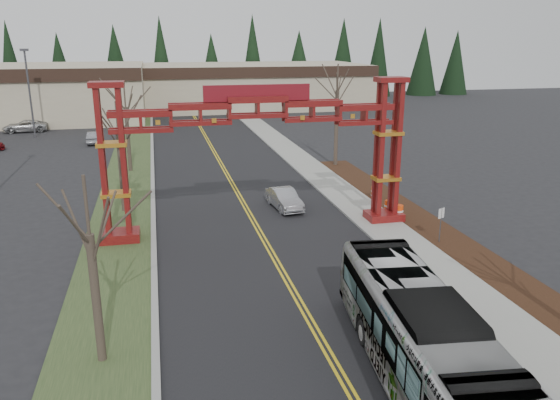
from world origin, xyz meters
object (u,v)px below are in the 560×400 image
object	(u,v)px
bare_tree_median_mid	(118,135)
light_pole_far	(29,87)
gateway_arch	(258,131)
parked_car_far_b	(25,126)
bare_tree_right_far	(337,91)
bare_tree_median_far	(126,108)
street_sign	(441,218)
bare_tree_median_near	(89,235)
silver_sedan	(284,199)
barrel_mid	(388,208)
retail_building_east	(248,85)
barrel_south	(398,213)
barrel_north	(375,193)
transit_bus	(418,335)
parked_car_far_a	(95,137)

from	to	relation	value
bare_tree_median_mid	light_pole_far	xyz separation A→B (m)	(-11.43, 31.85, 0.66)
gateway_arch	parked_car_far_b	size ratio (longest dim) A/B	3.50
bare_tree_right_far	bare_tree_median_mid	bearing A→B (deg)	-151.25
gateway_arch	bare_tree_median_far	size ratio (longest dim) A/B	2.36
light_pole_far	street_sign	size ratio (longest dim) A/B	4.82
bare_tree_median_near	bare_tree_median_mid	world-z (taller)	bare_tree_median_mid
bare_tree_median_far	silver_sedan	bearing A→B (deg)	-52.04
bare_tree_median_far	barrel_mid	distance (m)	23.99
barrel_mid	bare_tree_right_far	bearing A→B (deg)	85.26
bare_tree_median_mid	bare_tree_median_far	distance (m)	11.77
gateway_arch	bare_tree_median_far	distance (m)	19.23
street_sign	retail_building_east	bearing A→B (deg)	89.53
bare_tree_right_far	barrel_south	bearing A→B (deg)	-93.99
retail_building_east	barrel_north	size ratio (longest dim) A/B	38.88
retail_building_east	street_sign	world-z (taller)	retail_building_east
silver_sedan	parked_car_far_b	distance (m)	44.76
light_pole_far	parked_car_far_b	bearing A→B (deg)	113.68
bare_tree_median_near	light_pole_far	distance (m)	51.16
transit_bus	light_pole_far	distance (m)	57.69
bare_tree_right_far	barrel_north	xyz separation A→B (m)	(-0.72, -11.00, -6.16)
light_pole_far	silver_sedan	bearing A→B (deg)	-56.82
barrel_south	retail_building_east	bearing A→B (deg)	88.98
bare_tree_right_far	barrel_north	bearing A→B (deg)	-93.74
retail_building_east	street_sign	xyz separation A→B (m)	(-0.54, -66.32, -2.02)
retail_building_east	bare_tree_median_far	world-z (taller)	bare_tree_median_far
bare_tree_right_far	light_pole_far	world-z (taller)	light_pole_far
barrel_mid	barrel_north	distance (m)	3.51
bare_tree_median_mid	bare_tree_median_far	bearing A→B (deg)	90.00
parked_car_far_a	bare_tree_median_far	bearing A→B (deg)	107.30
parked_car_far_b	light_pole_far	world-z (taller)	light_pole_far
bare_tree_median_mid	street_sign	size ratio (longest dim) A/B	3.52
gateway_arch	parked_car_far_a	distance (m)	34.61
bare_tree_median_near	barrel_south	distance (m)	21.21
bare_tree_median_near	bare_tree_median_far	size ratio (longest dim) A/B	0.89
parked_car_far_b	bare_tree_right_far	size ratio (longest dim) A/B	0.58
barrel_north	barrel_mid	bearing A→B (deg)	-97.90
retail_building_east	silver_sedan	size ratio (longest dim) A/B	9.27
parked_car_far_a	silver_sedan	bearing A→B (deg)	118.88
bare_tree_median_far	barrel_north	distance (m)	22.14
light_pole_far	barrel_north	xyz separation A→B (m)	(28.71, -32.98, -5.29)
bare_tree_median_mid	barrel_mid	world-z (taller)	bare_tree_median_mid
barrel_mid	barrel_north	bearing A→B (deg)	82.10
retail_building_east	barrel_south	distance (m)	62.24
bare_tree_right_far	retail_building_east	bearing A→B (deg)	90.00
parked_car_far_b	barrel_north	world-z (taller)	parked_car_far_b
retail_building_east	street_sign	bearing A→B (deg)	-90.47
retail_building_east	parked_car_far_a	size ratio (longest dim) A/B	9.46
retail_building_east	barrel_mid	world-z (taller)	retail_building_east
parked_car_far_a	light_pole_far	world-z (taller)	light_pole_far
barrel_south	transit_bus	bearing A→B (deg)	-112.69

